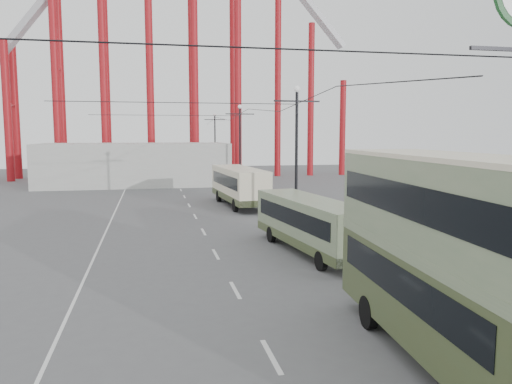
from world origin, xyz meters
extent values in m
plane|color=#545457|center=(0.00, 0.00, 0.00)|extent=(160.00, 160.00, 0.00)
cube|color=silver|center=(-1.00, 19.00, 0.01)|extent=(0.15, 82.00, 0.01)
cube|color=silver|center=(5.40, 20.00, 0.01)|extent=(0.12, 120.00, 0.01)
cube|color=silver|center=(-7.00, 20.00, 0.01)|extent=(0.12, 120.00, 0.01)
cylinder|color=black|center=(5.60, -3.00, 0.25)|extent=(0.44, 0.44, 0.50)
cylinder|color=black|center=(5.60, 18.00, 4.50)|extent=(0.20, 0.20, 9.00)
cylinder|color=black|center=(5.60, 18.00, 0.25)|extent=(0.44, 0.44, 0.50)
cube|color=black|center=(5.60, 18.00, 8.30)|extent=(3.20, 0.10, 0.10)
sphere|color=white|center=(5.60, 18.00, 9.10)|extent=(0.44, 0.44, 0.44)
cylinder|color=black|center=(5.60, 40.00, 4.50)|extent=(0.20, 0.20, 9.00)
cylinder|color=black|center=(5.60, 40.00, 0.25)|extent=(0.44, 0.44, 0.50)
cube|color=black|center=(5.60, 40.00, 8.30)|extent=(3.20, 0.10, 0.10)
sphere|color=white|center=(5.60, 40.00, 9.10)|extent=(0.44, 0.44, 0.44)
cylinder|color=black|center=(5.60, 62.00, 4.50)|extent=(0.20, 0.20, 9.00)
cylinder|color=black|center=(5.60, 62.00, 0.25)|extent=(0.44, 0.44, 0.50)
cube|color=black|center=(5.60, 62.00, 8.30)|extent=(3.20, 0.10, 0.10)
sphere|color=white|center=(5.60, 62.00, 9.10)|extent=(0.44, 0.44, 0.44)
cylinder|color=maroon|center=(-22.00, 55.00, 9.00)|extent=(1.00, 1.00, 18.00)
cylinder|color=maroon|center=(-22.00, 59.00, 9.00)|extent=(1.00, 1.00, 18.00)
cylinder|color=maroon|center=(-16.00, 55.00, 13.50)|extent=(1.00, 1.00, 27.00)
cylinder|color=maroon|center=(-16.00, 59.00, 13.50)|extent=(1.00, 1.00, 27.00)
cylinder|color=maroon|center=(-10.00, 55.00, 18.00)|extent=(1.00, 1.00, 36.00)
cylinder|color=maroon|center=(-10.00, 59.00, 18.00)|extent=(1.00, 1.00, 36.00)
cylinder|color=maroon|center=(-4.00, 55.00, 22.50)|extent=(1.00, 1.00, 45.00)
cylinder|color=maroon|center=(-4.00, 59.00, 22.50)|extent=(1.00, 1.00, 45.00)
cylinder|color=maroon|center=(14.00, 56.00, 15.00)|extent=(0.90, 0.90, 30.00)
cylinder|color=maroon|center=(19.00, 56.00, 11.00)|extent=(0.90, 0.90, 22.00)
cylinder|color=maroon|center=(24.00, 56.00, 7.00)|extent=(0.90, 0.90, 14.00)
cube|color=#AAAAAF|center=(19.00, 56.00, 24.00)|extent=(9.89, 2.00, 10.87)
cube|color=#B0B0AA|center=(-6.00, 47.00, 2.50)|extent=(22.00, 10.00, 5.00)
cube|color=#3D4525|center=(3.46, -3.63, 1.71)|extent=(3.26, 10.52, 2.28)
cube|color=black|center=(3.46, -3.63, 2.18)|extent=(3.17, 8.45, 0.93)
cube|color=#667958|center=(3.46, -3.63, 3.01)|extent=(3.28, 10.52, 0.31)
cube|color=#667958|center=(3.46, -3.63, 4.31)|extent=(3.26, 10.52, 2.28)
cube|color=black|center=(3.46, -3.63, 4.41)|extent=(3.26, 9.90, 0.88)
cube|color=beige|center=(3.46, -3.63, 5.51)|extent=(3.28, 10.52, 0.12)
cylinder|color=black|center=(2.48, -0.66, 0.52)|extent=(0.36, 1.05, 1.04)
cylinder|color=black|center=(4.82, -0.81, 0.52)|extent=(0.36, 1.05, 1.04)
cube|color=#667958|center=(3.82, 9.40, 1.57)|extent=(3.45, 10.07, 2.15)
cube|color=black|center=(3.82, 9.40, 1.93)|extent=(3.36, 9.01, 0.85)
cube|color=#3D4525|center=(3.82, 9.40, 0.72)|extent=(3.48, 10.08, 0.45)
cube|color=#667958|center=(3.82, 9.40, 2.72)|extent=(3.47, 10.08, 0.14)
cylinder|color=black|center=(2.47, 12.04, 0.45)|extent=(0.36, 0.92, 0.90)
cylinder|color=black|center=(4.48, 12.29, 0.45)|extent=(0.36, 0.92, 0.90)
cylinder|color=black|center=(3.21, 6.16, 0.45)|extent=(0.36, 0.92, 0.90)
cylinder|color=black|center=(5.22, 6.41, 0.45)|extent=(0.36, 0.92, 0.90)
cube|color=beige|center=(3.20, 26.97, 1.82)|extent=(3.38, 10.55, 2.49)
cube|color=black|center=(3.20, 26.97, 2.23)|extent=(3.32, 9.31, 0.99)
cube|color=#3D4525|center=(3.20, 26.97, 0.83)|extent=(3.41, 10.55, 0.52)
cube|color=beige|center=(3.20, 26.97, 3.14)|extent=(3.40, 10.55, 0.17)
cylinder|color=black|center=(1.83, 29.57, 0.52)|extent=(0.37, 1.06, 1.04)
cylinder|color=black|center=(4.16, 29.75, 0.52)|extent=(0.37, 1.06, 1.04)
cylinder|color=black|center=(2.27, 23.77, 0.52)|extent=(0.37, 1.06, 1.04)
cylinder|color=black|center=(4.61, 23.95, 0.52)|extent=(0.37, 1.06, 1.04)
imported|color=black|center=(2.61, 13.01, 1.00)|extent=(0.87, 0.79, 2.00)
camera|label=1|loc=(-4.12, -14.74, 6.09)|focal=35.00mm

